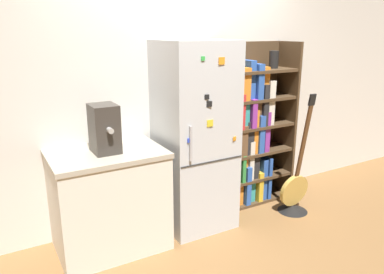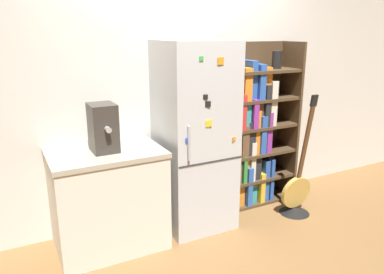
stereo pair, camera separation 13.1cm
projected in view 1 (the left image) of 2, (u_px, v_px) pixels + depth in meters
name	position (u px, v px, depth m)	size (l,w,h in m)	color
ground_plane	(202.00, 228.00, 3.61)	(16.00, 16.00, 0.00)	olive
wall_back	(178.00, 87.00, 3.65)	(8.00, 0.05, 2.60)	silver
refrigerator	(195.00, 137.00, 3.48)	(0.64, 0.64, 1.76)	silver
bookshelf	(248.00, 132.00, 3.98)	(0.85, 0.36, 1.72)	#4C3823
kitchen_counter	(109.00, 200.00, 3.19)	(0.93, 0.66, 0.88)	silver
espresso_machine	(104.00, 129.00, 3.01)	(0.20, 0.31, 0.39)	#38332D
guitar	(294.00, 196.00, 3.89)	(0.35, 0.31, 1.26)	black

